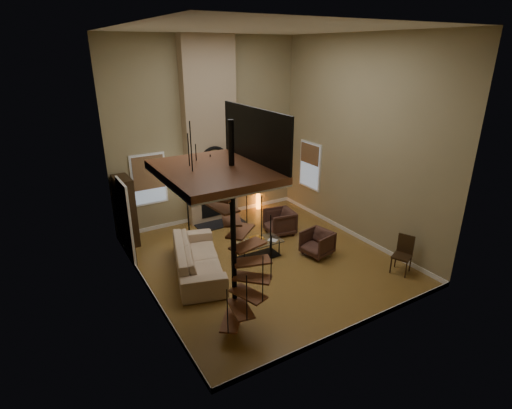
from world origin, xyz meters
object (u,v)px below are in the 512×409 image
hutch (126,211)px  coffee_table (258,248)px  sofa (197,258)px  armchair_far (319,242)px  armchair_near (282,222)px  accent_lamp (258,202)px  side_chair (403,252)px  floor_lamp (187,192)px

hutch → coffee_table: bearing=-44.3°
sofa → coffee_table: sofa is taller
sofa → armchair_far: 3.21m
armchair_near → coffee_table: (-1.39, -0.93, -0.07)m
coffee_table → accent_lamp: (1.77, 2.92, -0.03)m
coffee_table → side_chair: (2.67, -2.39, 0.24)m
floor_lamp → armchair_near: bearing=-22.9°
armchair_near → hutch: bearing=-103.5°
armchair_near → accent_lamp: bearing=178.0°
hutch → side_chair: size_ratio=2.09×
coffee_table → floor_lamp: (-1.11, 1.98, 1.13)m
sofa → coffee_table: size_ratio=2.10×
armchair_far → sofa: bearing=-115.9°
sofa → floor_lamp: 2.19m
armchair_far → floor_lamp: 3.85m
sofa → floor_lamp: (0.53, 1.86, 1.02)m
hutch → armchair_far: hutch is taller
coffee_table → accent_lamp: accent_lamp is taller
sofa → side_chair: (4.31, -2.51, 0.13)m
floor_lamp → sofa: bearing=-105.9°
armchair_near → floor_lamp: (-2.50, 1.06, 1.06)m
accent_lamp → side_chair: size_ratio=0.57×
sofa → accent_lamp: (3.41, 2.80, -0.15)m
hutch → floor_lamp: (1.56, -0.62, 0.46)m
armchair_far → coffee_table: size_ratio=0.58×
armchair_far → coffee_table: 1.62m
hutch → armchair_near: hutch is taller
sofa → armchair_near: bearing=-58.8°
sofa → armchair_far: bearing=-88.1°
armchair_near → side_chair: size_ratio=0.87×
armchair_far → floor_lamp: floor_lamp is taller
coffee_table → accent_lamp: bearing=58.7°
hutch → side_chair: bearing=-43.1°
armchair_near → accent_lamp: 2.03m
hutch → accent_lamp: size_ratio=3.68×
coffee_table → side_chair: size_ratio=1.35×
sofa → coffee_table: (1.64, -0.12, -0.11)m
side_chair → coffee_table: bearing=138.2°
coffee_table → side_chair: 3.59m
armchair_far → accent_lamp: bearing=163.7°
hutch → coffee_table: size_ratio=1.55×
hutch → sofa: (1.03, -2.48, -0.55)m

